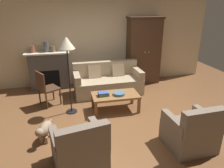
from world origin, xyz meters
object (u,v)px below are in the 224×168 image
at_px(book_stack, 103,94).
at_px(armchair_near_left, 80,150).
at_px(fireplace, 49,70).
at_px(dog, 45,129).
at_px(armchair_near_right, 191,132).
at_px(mantel_vase_terracotta, 33,49).
at_px(couch, 108,82).
at_px(coffee_table, 115,96).
at_px(side_chair_wooden, 45,86).
at_px(armoire, 144,51).
at_px(mantel_vase_slate, 46,47).
at_px(mantel_vase_bronze, 53,49).
at_px(floor_lamp, 67,48).
at_px(fruit_bowl, 119,94).

relative_size(book_stack, armchair_near_left, 0.29).
height_order(fireplace, dog, fireplace).
xyz_separation_m(armchair_near_left, armchair_near_right, (1.94, 0.05, 0.00)).
bearing_deg(dog, mantel_vase_terracotta, 98.71).
distance_m(couch, coffee_table, 1.13).
distance_m(fireplace, side_chair_wooden, 1.22).
bearing_deg(armoire, fireplace, 178.49).
bearing_deg(couch, book_stack, -106.25).
xyz_separation_m(couch, coffee_table, (-0.05, -1.13, 0.05)).
xyz_separation_m(fireplace, coffee_table, (1.60, -1.86, -0.20)).
height_order(mantel_vase_slate, mantel_vase_bronze, mantel_vase_slate).
distance_m(side_chair_wooden, floor_lamp, 1.29).
distance_m(fruit_bowl, side_chair_wooden, 1.84).
distance_m(armoire, fruit_bowl, 2.30).
distance_m(armoire, mantel_vase_bronze, 2.78).
relative_size(fireplace, mantel_vase_terracotta, 6.09).
bearing_deg(side_chair_wooden, dog, -87.62).
xyz_separation_m(armchair_near_right, side_chair_wooden, (-2.59, 2.31, 0.20)).
bearing_deg(armchair_near_right, mantel_vase_slate, 126.18).
bearing_deg(mantel_vase_bronze, book_stack, -58.66).
bearing_deg(side_chair_wooden, fruit_bowl, -21.97).
relative_size(mantel_vase_terracotta, mantel_vase_bronze, 1.26).
relative_size(fireplace, couch, 0.65).
bearing_deg(armoire, fruit_bowl, -124.77).
bearing_deg(armchair_near_right, side_chair_wooden, 138.29).
relative_size(armoire, side_chair_wooden, 2.30).
relative_size(book_stack, side_chair_wooden, 0.29).
bearing_deg(armoire, armchair_near_left, -123.62).
relative_size(armchair_near_right, floor_lamp, 0.49).
relative_size(mantel_vase_bronze, floor_lamp, 0.09).
xyz_separation_m(mantel_vase_bronze, armchair_near_right, (2.39, -3.51, -0.89)).
bearing_deg(fireplace, side_chair_wooden, -91.18).
bearing_deg(armoire, dog, -137.46).
bearing_deg(mantel_vase_slate, mantel_vase_terracotta, 180.00).
xyz_separation_m(floor_lamp, dog, (-0.52, -1.03, -1.30)).
bearing_deg(couch, mantel_vase_slate, 156.58).
bearing_deg(fireplace, fruit_bowl, -48.58).
bearing_deg(coffee_table, floor_lamp, 172.25).
bearing_deg(fruit_bowl, dog, -152.80).
bearing_deg(dog, mantel_vase_bronze, 87.04).
bearing_deg(book_stack, mantel_vase_terracotta, 132.31).
bearing_deg(dog, mantel_vase_slate, 90.81).
distance_m(mantel_vase_slate, mantel_vase_bronze, 0.19).
xyz_separation_m(armoire, couch, (-1.30, -0.65, -0.72)).
distance_m(mantel_vase_slate, dog, 2.92).
relative_size(mantel_vase_bronze, dog, 0.30).
bearing_deg(mantel_vase_terracotta, armchair_near_right, -49.98).
distance_m(fireplace, floor_lamp, 2.06).
relative_size(mantel_vase_slate, side_chair_wooden, 0.35).
bearing_deg(fruit_bowl, floor_lamp, 170.52).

